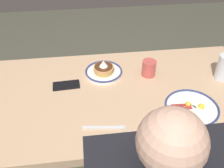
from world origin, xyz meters
name	(u,v)px	position (x,y,z in m)	size (l,w,h in m)	color
dining_table	(124,106)	(0.00, 0.00, 0.62)	(1.49, 0.78, 0.72)	tan
plate_near_main	(104,71)	(0.09, -0.17, 0.74)	(0.22, 0.22, 0.09)	white
plate_center_pancakes	(192,108)	(-0.30, 0.17, 0.73)	(0.26, 0.26, 0.04)	white
coffee_mug	(149,68)	(-0.16, -0.14, 0.77)	(0.08, 0.11, 0.09)	#BF4C47
drinking_glass	(224,68)	(-0.56, -0.05, 0.79)	(0.08, 0.08, 0.14)	silver
cell_phone	(66,85)	(0.31, -0.09, 0.73)	(0.14, 0.07, 0.01)	black
fork_near	(104,128)	(0.13, 0.24, 0.72)	(0.20, 0.04, 0.01)	silver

